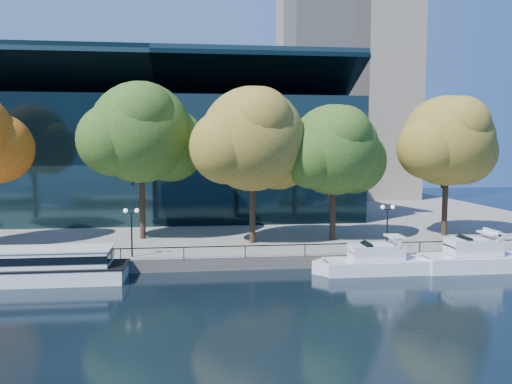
{
  "coord_description": "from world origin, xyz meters",
  "views": [
    {
      "loc": [
        1.39,
        -36.93,
        10.05
      ],
      "look_at": [
        6.43,
        8.0,
        5.96
      ],
      "focal_mm": 35.0,
      "sensor_mm": 36.0,
      "label": 1
    }
  ],
  "objects": [
    {
      "name": "lamp_2",
      "position": [
        17.55,
        4.5,
        3.98
      ],
      "size": [
        1.26,
        0.36,
        4.03
      ],
      "color": "black",
      "rests_on": "promenade"
    },
    {
      "name": "tree_2",
      "position": [
        -4.11,
        12.79,
        11.25
      ],
      "size": [
        12.32,
        10.11,
        15.39
      ],
      "color": "black",
      "rests_on": "promenade"
    },
    {
      "name": "tree_3",
      "position": [
        6.45,
        9.41,
        10.58
      ],
      "size": [
        12.18,
        9.99,
        14.66
      ],
      "color": "black",
      "rests_on": "promenade"
    },
    {
      "name": "cruiser_far",
      "position": [
        23.46,
        0.85,
        1.06
      ],
      "size": [
        10.25,
        2.84,
        3.35
      ],
      "color": "silver",
      "rests_on": "ground"
    },
    {
      "name": "promenade",
      "position": [
        0.0,
        36.38,
        0.5
      ],
      "size": [
        90.0,
        67.08,
        1.0
      ],
      "color": "slate",
      "rests_on": "ground"
    },
    {
      "name": "office_tower",
      "position": [
        28.0,
        55.0,
        33.02
      ],
      "size": [
        22.5,
        22.5,
        65.9
      ],
      "color": "tan",
      "rests_on": "ground"
    },
    {
      "name": "convention_building",
      "position": [
        -4.0,
        31.79,
        8.51
      ],
      "size": [
        50.0,
        24.57,
        21.43
      ],
      "color": "black",
      "rests_on": "ground"
    },
    {
      "name": "ground",
      "position": [
        0.0,
        0.0,
        0.0
      ],
      "size": [
        160.0,
        160.0,
        0.0
      ],
      "primitive_type": "plane",
      "color": "black",
      "rests_on": "ground"
    },
    {
      "name": "tour_boat",
      "position": [
        -12.0,
        1.07,
        1.31
      ],
      "size": [
        16.19,
        3.61,
        3.07
      ],
      "color": "silver",
      "rests_on": "ground"
    },
    {
      "name": "cruiser_near",
      "position": [
        15.34,
        0.93,
        0.92
      ],
      "size": [
        10.25,
        2.64,
        2.97
      ],
      "color": "silver",
      "rests_on": "ground"
    },
    {
      "name": "tree_5",
      "position": [
        26.5,
        11.3,
        10.47
      ],
      "size": [
        11.45,
        9.39,
        14.25
      ],
      "color": "black",
      "rests_on": "promenade"
    },
    {
      "name": "railing",
      "position": [
        0.0,
        3.25,
        1.94
      ],
      "size": [
        88.2,
        0.08,
        0.99
      ],
      "color": "black",
      "rests_on": "promenade"
    },
    {
      "name": "tree_4",
      "position": [
        14.35,
        9.96,
        9.58
      ],
      "size": [
        10.89,
        8.93,
        13.13
      ],
      "color": "black",
      "rests_on": "promenade"
    },
    {
      "name": "lamp_1",
      "position": [
        -4.28,
        4.5,
        3.98
      ],
      "size": [
        1.26,
        0.36,
        4.03
      ],
      "color": "black",
      "rests_on": "promenade"
    }
  ]
}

